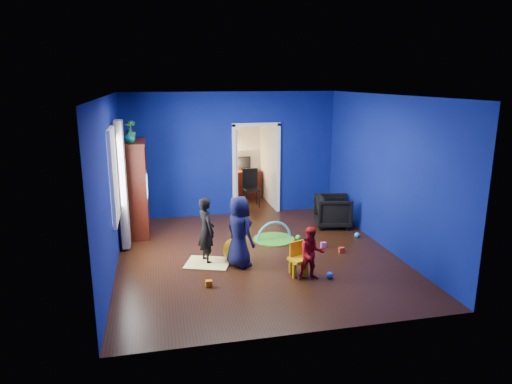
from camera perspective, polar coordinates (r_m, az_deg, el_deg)
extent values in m
cube|color=black|center=(8.53, 0.09, -7.88)|extent=(5.00, 5.50, 0.01)
cube|color=white|center=(7.93, 0.10, 11.98)|extent=(5.00, 5.50, 0.01)
cube|color=navy|center=(10.76, -3.11, 4.70)|extent=(5.00, 0.02, 2.90)
cube|color=navy|center=(5.55, 6.33, -4.20)|extent=(5.00, 0.02, 2.90)
cube|color=navy|center=(7.96, -17.75, 0.78)|extent=(0.02, 5.50, 2.90)
cube|color=navy|center=(8.98, 15.87, 2.35)|extent=(0.02, 5.50, 2.90)
imported|color=black|center=(10.18, 9.61, -2.39)|extent=(0.89, 0.88, 0.69)
imported|color=black|center=(8.07, -6.22, -4.80)|extent=(0.40, 0.50, 1.18)
imported|color=#10113B|center=(7.86, -2.09, -4.97)|extent=(0.64, 0.73, 1.25)
imported|color=red|center=(7.46, 6.96, -7.65)|extent=(0.45, 0.37, 0.88)
imported|color=#0D696C|center=(9.26, -15.56, 6.63)|extent=(0.27, 0.27, 0.23)
imported|color=#318734|center=(9.77, -15.45, 7.46)|extent=(0.24, 0.24, 0.39)
cube|color=#41160A|center=(9.75, -15.06, 0.45)|extent=(0.58, 1.14, 1.96)
cube|color=silver|center=(9.74, -14.84, 0.70)|extent=(0.46, 0.70, 0.54)
cube|color=#F2E07A|center=(8.18, -6.03, -8.85)|extent=(0.91, 0.82, 0.03)
sphere|color=yellow|center=(8.23, -2.73, -7.21)|extent=(0.41, 0.41, 0.41)
cube|color=yellow|center=(7.66, 5.35, -8.55)|extent=(0.36, 0.36, 0.50)
cylinder|color=green|center=(9.32, 2.26, -5.90)|extent=(0.83, 0.83, 0.02)
torus|color=#3F8CD8|center=(9.31, 2.26, -5.85)|extent=(0.75, 0.14, 0.75)
cube|color=white|center=(8.28, -17.50, 1.99)|extent=(0.03, 0.95, 1.55)
cube|color=slate|center=(8.87, -16.34, 0.85)|extent=(0.14, 0.42, 2.40)
cube|color=white|center=(10.95, 0.02, 2.75)|extent=(1.16, 0.10, 2.10)
cube|color=#3D140A|center=(12.53, -1.48, 1.03)|extent=(0.88, 0.44, 0.75)
cube|color=black|center=(12.53, -1.60, 3.71)|extent=(0.40, 0.05, 0.32)
sphere|color=#FFD88C|center=(12.43, -2.82, 3.52)|extent=(0.14, 0.14, 0.14)
cube|color=black|center=(11.60, -0.57, 0.40)|extent=(0.40, 0.40, 0.92)
cube|color=white|center=(12.38, -1.63, 8.58)|extent=(0.88, 0.24, 0.04)
cube|color=red|center=(8.78, 10.64, -7.13)|extent=(0.10, 0.08, 0.10)
sphere|color=#299EE9|center=(9.66, 12.53, -5.24)|extent=(0.11, 0.11, 0.11)
cube|color=orange|center=(7.34, -5.90, -11.30)|extent=(0.10, 0.08, 0.10)
sphere|color=green|center=(9.33, 5.30, -5.65)|extent=(0.11, 0.11, 0.11)
cube|color=#C249B8|center=(8.99, 8.42, -6.55)|extent=(0.10, 0.08, 0.10)
sphere|color=blue|center=(7.68, 9.20, -10.20)|extent=(0.11, 0.11, 0.11)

